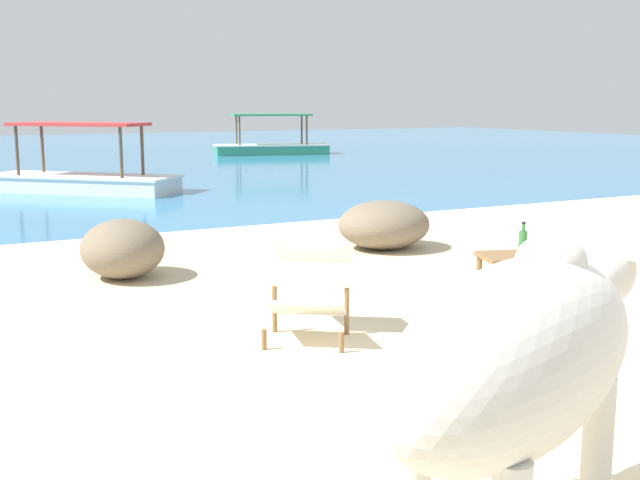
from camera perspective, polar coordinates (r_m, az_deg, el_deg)
water_surface at (r=24.97m, az=-19.85°, el=5.52°), size 60.00×36.00×0.03m
cow at (r=2.90m, az=14.61°, el=-7.85°), size 2.01×1.30×1.16m
low_bench_table at (r=6.78m, az=14.71°, el=-1.51°), size 0.86×0.66×0.39m
bottle at (r=6.58m, az=14.47°, el=-0.24°), size 0.07×0.07×0.30m
deck_chair_near at (r=5.54m, az=-0.77°, el=-3.10°), size 0.87×0.93×0.68m
shore_rock_large at (r=8.91m, az=4.65°, el=1.12°), size 1.21×1.14×0.54m
shore_rock_medium at (r=7.63m, az=-14.10°, el=-0.61°), size 0.90×1.01×0.55m
boat_white at (r=15.41m, az=-16.90°, el=4.37°), size 3.45×3.38×1.29m
boat_green at (r=25.59m, az=-3.53°, el=6.83°), size 3.84×2.04×1.29m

